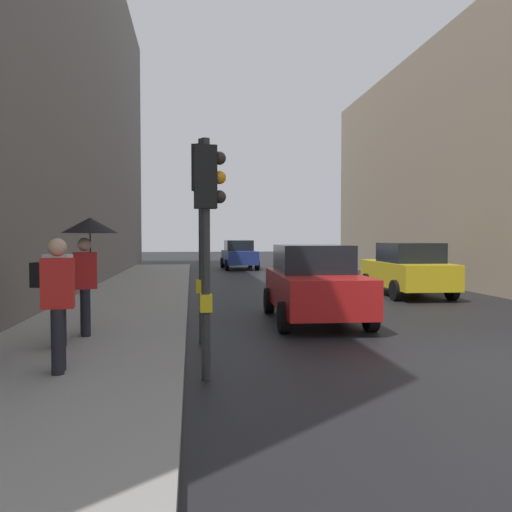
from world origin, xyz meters
TOP-DOWN VIEW (x-y plane):
  - sidewalk_kerb at (-6.72, 6.00)m, footprint 3.44×40.00m
  - traffic_light_near_right at (-4.68, 2.07)m, footprint 0.45×0.34m
  - traffic_light_near_left at (-4.68, -0.23)m, footprint 0.44×0.25m
  - car_blue_van at (-1.98, 23.37)m, footprint 2.13×4.26m
  - car_red_sedan at (-2.08, 4.23)m, footprint 2.16×4.27m
  - car_yellow_taxi at (2.24, 8.67)m, footprint 2.12×4.25m
  - pedestrian_with_umbrella at (-6.75, 2.32)m, footprint 1.00×1.00m
  - pedestrian_with_black_backpack at (-7.07, 1.33)m, footprint 0.64×0.38m
  - pedestrian_in_red_jacket at (-6.64, -0.20)m, footprint 0.43×0.36m

SIDE VIEW (x-z plane):
  - sidewalk_kerb at x=-6.72m, z-range 0.00..0.16m
  - car_blue_van at x=-1.98m, z-range 0.00..1.76m
  - car_red_sedan at x=-2.08m, z-range 0.00..1.76m
  - car_yellow_taxi at x=2.24m, z-range 0.00..1.76m
  - pedestrian_in_red_jacket at x=-6.64m, z-range 0.25..2.02m
  - pedestrian_with_black_backpack at x=-7.07m, z-range 0.28..2.05m
  - pedestrian_with_umbrella at x=-6.75m, z-range 0.77..2.91m
  - traffic_light_near_left at x=-4.68m, z-range 0.62..3.89m
  - traffic_light_near_right at x=-4.68m, z-range 0.71..4.42m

